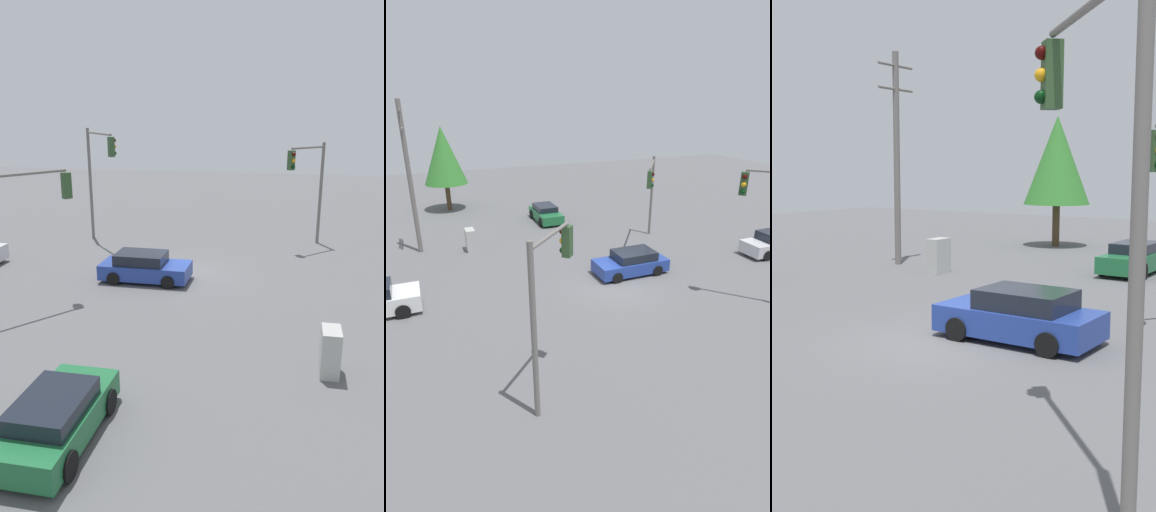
{
  "view_description": "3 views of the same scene",
  "coord_description": "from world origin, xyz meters",
  "views": [
    {
      "loc": [
        22.52,
        5.06,
        7.8
      ],
      "look_at": [
        2.89,
        1.1,
        1.83
      ],
      "focal_mm": 35.0,
      "sensor_mm": 36.0,
      "label": 1
    },
    {
      "loc": [
        -17.04,
        9.3,
        9.49
      ],
      "look_at": [
        0.93,
        1.91,
        1.68
      ],
      "focal_mm": 28.0,
      "sensor_mm": 36.0,
      "label": 2
    },
    {
      "loc": [
        -12.54,
        -9.29,
        4.35
      ],
      "look_at": [
        2.82,
        1.33,
        1.77
      ],
      "focal_mm": 45.0,
      "sensor_mm": 36.0,
      "label": 3
    }
  ],
  "objects": [
    {
      "name": "tree_corner",
      "position": [
        19.6,
        6.71,
        4.74
      ],
      "size": [
        3.63,
        3.63,
        7.18
      ],
      "color": "#4C3823",
      "rests_on": "ground_plane"
    },
    {
      "name": "electrical_cabinet",
      "position": [
        8.39,
        6.46,
        0.73
      ],
      "size": [
        0.97,
        0.57,
        1.47
      ],
      "primitive_type": "cube",
      "color": "#B2B2AD",
      "rests_on": "ground_plane"
    },
    {
      "name": "sedan_green",
      "position": [
        12.96,
        -0.2,
        0.64
      ],
      "size": [
        4.05,
        1.86,
        1.29
      ],
      "rotation": [
        0.0,
        0.0,
        1.57
      ],
      "color": "#1E6638",
      "rests_on": "ground_plane"
    },
    {
      "name": "sedan_blue",
      "position": [
        1.23,
        -1.49,
        0.65
      ],
      "size": [
        1.97,
        4.12,
        1.34
      ],
      "color": "#233D93",
      "rests_on": "ground_plane"
    },
    {
      "name": "traffic_signal_main",
      "position": [
        -4.85,
        -5.99,
        4.54
      ],
      "size": [
        2.98,
        2.75,
        6.66
      ],
      "rotation": [
        0.0,
        0.0,
        0.74
      ],
      "color": "slate",
      "rests_on": "ground_plane"
    },
    {
      "name": "ground_plane",
      "position": [
        0.0,
        0.0,
        0.0
      ],
      "size": [
        80.0,
        80.0,
        0.0
      ],
      "primitive_type": "plane",
      "color": "#5B5B5E"
    },
    {
      "name": "utility_pole_tall",
      "position": [
        9.46,
        9.55,
        4.97
      ],
      "size": [
        2.2,
        0.28,
        9.36
      ],
      "color": "slate",
      "rests_on": "ground_plane"
    }
  ]
}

